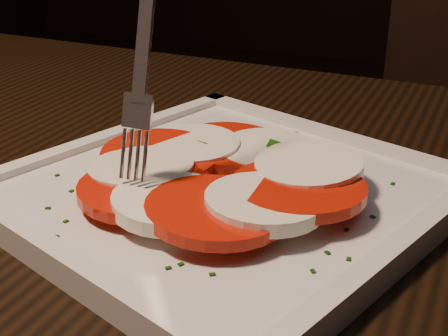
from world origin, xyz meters
TOP-DOWN VIEW (x-y plane):
  - table at (0.25, -0.29)m, footprint 1.23×0.84m
  - plate at (0.23, -0.27)m, footprint 0.37×0.37m
  - caprese_salad at (0.23, -0.27)m, footprint 0.24×0.24m
  - fork at (0.19, -0.29)m, footprint 0.03×0.06m

SIDE VIEW (x-z plane):
  - table at x=0.25m, z-range 0.28..1.03m
  - plate at x=0.23m, z-range 0.75..0.76m
  - caprese_salad at x=0.23m, z-range 0.76..0.79m
  - fork at x=0.19m, z-range 0.79..0.97m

